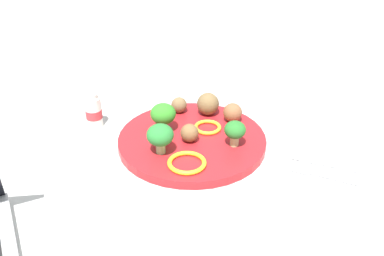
# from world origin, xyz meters

# --- Properties ---
(ground_plane) EXTENTS (4.00, 4.00, 0.00)m
(ground_plane) POSITION_xyz_m (0.00, 0.00, 0.00)
(ground_plane) COLOR #B2B2AD
(plate) EXTENTS (0.28, 0.28, 0.02)m
(plate) POSITION_xyz_m (0.00, 0.00, 0.01)
(plate) COLOR red
(plate) RESTS_ON ground_plane
(broccoli_floret_back_left) EXTENTS (0.05, 0.05, 0.06)m
(broccoli_floret_back_left) POSITION_xyz_m (0.06, -0.01, 0.05)
(broccoli_floret_back_left) COLOR #91CE72
(broccoli_floret_back_left) RESTS_ON plate
(broccoli_floret_front_right) EXTENTS (0.04, 0.04, 0.05)m
(broccoli_floret_front_right) POSITION_xyz_m (-0.08, -0.00, 0.05)
(broccoli_floret_front_right) COLOR #A7BA77
(broccoli_floret_front_right) RESTS_ON plate
(broccoli_floret_near_rim) EXTENTS (0.05, 0.05, 0.06)m
(broccoli_floret_near_rim) POSITION_xyz_m (0.04, 0.07, 0.05)
(broccoli_floret_near_rim) COLOR #97C17A
(broccoli_floret_near_rim) RESTS_ON plate
(meatball_back_left) EXTENTS (0.05, 0.05, 0.05)m
(meatball_back_left) POSITION_xyz_m (-0.00, -0.10, 0.04)
(meatball_back_left) COLOR brown
(meatball_back_left) RESTS_ON plate
(meatball_front_right) EXTENTS (0.03, 0.03, 0.03)m
(meatball_front_right) POSITION_xyz_m (-0.00, 0.01, 0.03)
(meatball_front_right) COLOR brown
(meatball_front_right) RESTS_ON plate
(meatball_center) EXTENTS (0.04, 0.04, 0.04)m
(meatball_center) POSITION_xyz_m (-0.06, -0.09, 0.03)
(meatball_center) COLOR brown
(meatball_center) RESTS_ON plate
(meatball_far_rim) EXTENTS (0.03, 0.03, 0.03)m
(meatball_far_rim) POSITION_xyz_m (0.06, -0.09, 0.03)
(meatball_far_rim) COLOR brown
(meatball_far_rim) RESTS_ON plate
(pepper_ring_front_left) EXTENTS (0.10, 0.10, 0.01)m
(pepper_ring_front_left) POSITION_xyz_m (-0.02, 0.09, 0.02)
(pepper_ring_front_left) COLOR yellow
(pepper_ring_front_left) RESTS_ON plate
(pepper_ring_far_rim) EXTENTS (0.08, 0.08, 0.01)m
(pepper_ring_far_rim) POSITION_xyz_m (-0.02, -0.04, 0.02)
(pepper_ring_far_rim) COLOR yellow
(pepper_ring_far_rim) RESTS_ON plate
(napkin) EXTENTS (0.18, 0.14, 0.01)m
(napkin) POSITION_xyz_m (-0.25, 0.01, 0.00)
(napkin) COLOR white
(napkin) RESTS_ON ground_plane
(fork) EXTENTS (0.12, 0.03, 0.01)m
(fork) POSITION_xyz_m (-0.24, 0.02, 0.01)
(fork) COLOR silver
(fork) RESTS_ON napkin
(knife) EXTENTS (0.15, 0.02, 0.01)m
(knife) POSITION_xyz_m (-0.25, -0.01, 0.01)
(knife) COLOR silver
(knife) RESTS_ON napkin
(yogurt_bottle) EXTENTS (0.03, 0.03, 0.07)m
(yogurt_bottle) POSITION_xyz_m (0.21, -0.00, 0.03)
(yogurt_bottle) COLOR white
(yogurt_bottle) RESTS_ON ground_plane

